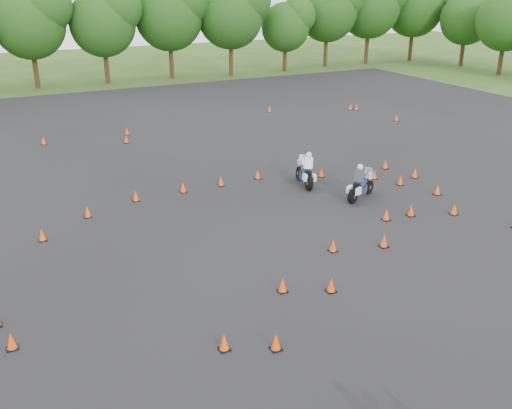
% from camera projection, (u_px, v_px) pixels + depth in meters
% --- Properties ---
extents(ground, '(140.00, 140.00, 0.00)m').
position_uv_depth(ground, '(311.00, 279.00, 18.67)').
color(ground, '#2D5119').
rests_on(ground, ground).
extents(asphalt_pad, '(62.00, 62.00, 0.00)m').
position_uv_depth(asphalt_pad, '(234.00, 215.00, 23.66)').
color(asphalt_pad, black).
rests_on(asphalt_pad, ground).
extents(treeline, '(86.93, 32.07, 10.71)m').
position_uv_depth(treeline, '(121.00, 36.00, 47.80)').
color(treeline, '#1D4413').
rests_on(treeline, ground).
extents(traffic_cones, '(36.38, 33.47, 0.45)m').
position_uv_depth(traffic_cones, '(237.00, 214.00, 23.21)').
color(traffic_cones, '#FF4D0A').
rests_on(traffic_cones, asphalt_pad).
extents(rider_grey, '(2.18, 1.50, 1.63)m').
position_uv_depth(rider_grey, '(362.00, 181.00, 25.20)').
color(rider_grey, '#3D4144').
rests_on(rider_grey, ground).
extents(rider_white, '(1.15, 2.25, 1.66)m').
position_uv_depth(rider_white, '(304.00, 168.00, 26.85)').
color(rider_white, white).
rests_on(rider_white, ground).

